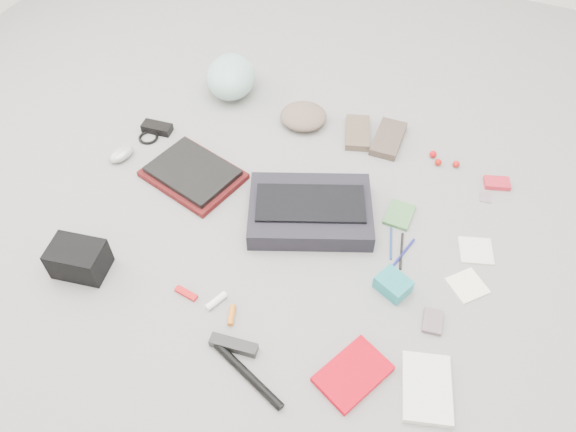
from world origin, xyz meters
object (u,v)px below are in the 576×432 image
at_px(laptop, 193,171).
at_px(book_red, 353,374).
at_px(accordion_wallet, 393,285).
at_px(messenger_bag, 310,211).
at_px(camera_bag, 79,259).
at_px(bike_helmet, 231,77).

relative_size(laptop, book_red, 1.48).
bearing_deg(book_red, accordion_wallet, 111.84).
relative_size(messenger_bag, accordion_wallet, 4.21).
bearing_deg(laptop, camera_bag, -88.93).
xyz_separation_m(bike_helmet, camera_bag, (-0.01, -1.08, -0.03)).
distance_m(messenger_bag, camera_bag, 0.82).
height_order(messenger_bag, accordion_wallet, messenger_bag).
relative_size(camera_bag, accordion_wallet, 1.69).
bearing_deg(messenger_bag, accordion_wallet, -48.31).
relative_size(laptop, camera_bag, 1.78).
height_order(camera_bag, book_red, camera_bag).
bearing_deg(camera_bag, messenger_bag, 29.65).
bearing_deg(camera_bag, bike_helmet, 78.64).
distance_m(camera_bag, accordion_wallet, 1.06).
bearing_deg(laptop, bike_helmet, 116.08).
bearing_deg(book_red, camera_bag, -154.63).
bearing_deg(bike_helmet, camera_bag, -112.99).
bearing_deg(bike_helmet, laptop, -100.56).
bearing_deg(messenger_bag, camera_bag, -162.42).
height_order(book_red, accordion_wallet, accordion_wallet).
height_order(laptop, accordion_wallet, accordion_wallet).
bearing_deg(bike_helmet, book_red, -70.23).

